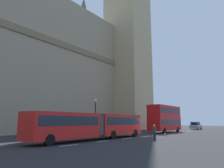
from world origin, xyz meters
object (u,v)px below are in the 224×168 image
(double_decker_bus, at_px, (165,118))
(sedan_lead, at_px, (196,126))
(traffic_cone_middle, at_px, (165,134))
(street_lamp, at_px, (95,114))
(traffic_cone_west, at_px, (152,136))
(articulated_bus, at_px, (94,124))
(pedestrian_near_cones, at_px, (154,132))

(double_decker_bus, bearing_deg, sedan_lead, -0.70)
(double_decker_bus, bearing_deg, traffic_cone_middle, -157.08)
(double_decker_bus, bearing_deg, street_lamp, 162.82)
(double_decker_bus, height_order, sedan_lead, double_decker_bus)
(double_decker_bus, distance_m, sedan_lead, 18.43)
(traffic_cone_middle, bearing_deg, traffic_cone_west, -178.20)
(articulated_bus, height_order, sedan_lead, articulated_bus)
(street_lamp, bearing_deg, articulated_bus, -139.39)
(sedan_lead, bearing_deg, double_decker_bus, 179.30)
(traffic_cone_west, bearing_deg, pedestrian_near_cones, -149.78)
(double_decker_bus, distance_m, street_lamp, 15.25)
(articulated_bus, distance_m, pedestrian_near_cones, 6.80)
(sedan_lead, relative_size, street_lamp, 0.83)
(articulated_bus, xyz_separation_m, pedestrian_near_cones, (3.52, -5.76, -0.83))
(articulated_bus, distance_m, traffic_cone_west, 7.82)
(sedan_lead, relative_size, traffic_cone_west, 7.59)
(sedan_lead, xyz_separation_m, pedestrian_near_cones, (-34.65, -5.53, -0.00))
(double_decker_bus, distance_m, pedestrian_near_cones, 17.39)
(double_decker_bus, xyz_separation_m, sedan_lead, (18.34, -0.22, -1.80))
(articulated_bus, bearing_deg, double_decker_bus, 0.01)
(double_decker_bus, height_order, traffic_cone_west, double_decker_bus)
(street_lamp, xyz_separation_m, pedestrian_near_cones, (-1.74, -10.26, -2.14))
(double_decker_bus, height_order, traffic_cone_middle, double_decker_bus)
(articulated_bus, relative_size, sedan_lead, 3.85)
(double_decker_bus, xyz_separation_m, traffic_cone_west, (-13.25, -3.98, -2.43))
(articulated_bus, relative_size, double_decker_bus, 1.73)
(sedan_lead, distance_m, traffic_cone_middle, 27.68)
(street_lamp, bearing_deg, pedestrian_near_cones, -99.61)
(articulated_bus, xyz_separation_m, traffic_cone_west, (6.58, -3.97, -1.46))
(traffic_cone_west, relative_size, traffic_cone_middle, 1.00)
(traffic_cone_west, distance_m, traffic_cone_middle, 4.16)
(articulated_bus, bearing_deg, sedan_lead, -0.33)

